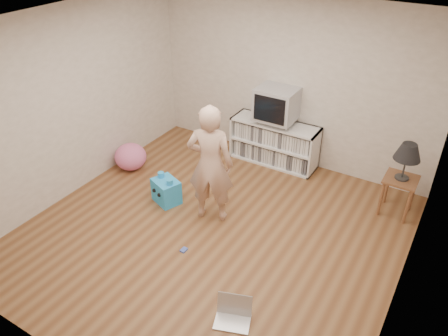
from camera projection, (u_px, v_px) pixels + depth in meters
ground at (213, 232)px, 5.64m from camera, size 4.50×4.50×0.00m
walls at (211, 144)px, 4.96m from camera, size 4.52×4.52×2.60m
ceiling at (209, 27)px, 4.27m from camera, size 4.50×4.50×0.01m
media_unit at (275, 142)px, 6.99m from camera, size 1.40×0.45×0.70m
dvd_deck at (276, 121)px, 6.77m from camera, size 0.45×0.35×0.07m
crt_tv at (277, 104)px, 6.62m from camera, size 0.60×0.53×0.50m
side_table at (399, 187)px, 5.79m from camera, size 0.42×0.42×0.55m
table_lamp at (408, 153)px, 5.51m from camera, size 0.34×0.34×0.52m
person at (210, 165)px, 5.50m from camera, size 0.69×0.57×1.63m
laptop at (233, 313)px, 4.45m from camera, size 0.44×0.39×0.25m
playing_cards at (184, 250)px, 5.34m from camera, size 0.07×0.09×0.02m
plush_blue at (166, 191)px, 6.12m from camera, size 0.45×0.40×0.43m
plush_pink at (131, 157)px, 6.87m from camera, size 0.52×0.52×0.42m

